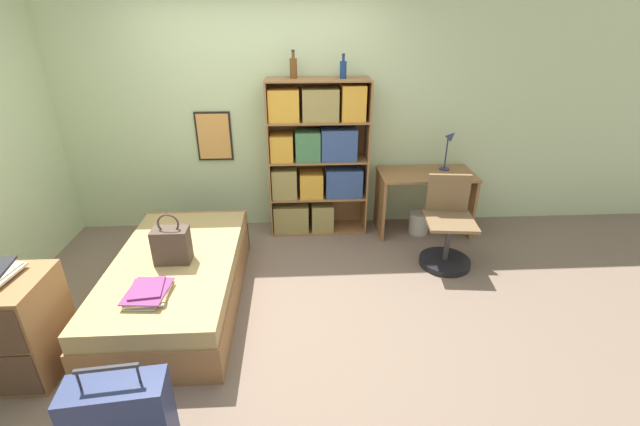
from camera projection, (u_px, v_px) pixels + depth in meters
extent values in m
plane|color=#756051|center=(257.00, 300.00, 3.78)|extent=(14.00, 14.00, 0.00)
cube|color=beige|center=(261.00, 114.00, 4.62)|extent=(10.00, 0.06, 2.60)
cube|color=black|center=(214.00, 136.00, 4.66)|extent=(0.38, 0.02, 0.54)
cube|color=#DB994C|center=(214.00, 137.00, 4.65)|extent=(0.34, 0.01, 0.50)
cube|color=olive|center=(179.00, 288.00, 3.68)|extent=(1.02, 1.87, 0.30)
cube|color=tan|center=(175.00, 266.00, 3.58)|extent=(0.99, 1.84, 0.14)
cube|color=olive|center=(199.00, 231.00, 4.47)|extent=(1.02, 0.04, 0.45)
cube|color=#47382D|center=(172.00, 245.00, 3.46)|extent=(0.29, 0.17, 0.29)
torus|color=#47382D|center=(168.00, 224.00, 3.38)|extent=(0.17, 0.02, 0.17)
cube|color=silver|center=(148.00, 296.00, 3.09)|extent=(0.24, 0.35, 0.01)
cube|color=beige|center=(148.00, 294.00, 3.09)|extent=(0.30, 0.30, 0.01)
cube|color=silver|center=(149.00, 292.00, 3.09)|extent=(0.30, 0.36, 0.01)
cube|color=#99894C|center=(148.00, 292.00, 3.07)|extent=(0.31, 0.33, 0.01)
cube|color=#7A336B|center=(147.00, 291.00, 3.07)|extent=(0.31, 0.36, 0.01)
cube|color=#7A336B|center=(147.00, 288.00, 3.08)|extent=(0.25, 0.29, 0.02)
cube|color=navy|center=(121.00, 420.00, 2.37)|extent=(0.56, 0.28, 0.53)
cylinder|color=#2D2D33|center=(79.00, 380.00, 2.21)|extent=(0.01, 0.01, 0.12)
cylinder|color=#2D2D33|center=(138.00, 374.00, 2.25)|extent=(0.01, 0.01, 0.12)
cube|color=#2D2D33|center=(106.00, 368.00, 2.20)|extent=(0.32, 0.05, 0.02)
cube|color=olive|center=(14.00, 327.00, 2.90)|extent=(0.54, 0.53, 0.74)
cube|color=olive|center=(270.00, 160.00, 4.62)|extent=(0.02, 0.34, 1.70)
cube|color=olive|center=(366.00, 159.00, 4.67)|extent=(0.02, 0.34, 1.70)
cube|color=olive|center=(317.00, 155.00, 4.80)|extent=(1.07, 0.01, 1.70)
cube|color=olive|center=(318.00, 228.00, 5.01)|extent=(1.04, 0.34, 0.02)
cube|color=olive|center=(318.00, 195.00, 4.83)|extent=(1.04, 0.34, 0.02)
cube|color=olive|center=(318.00, 159.00, 4.65)|extent=(1.04, 0.34, 0.02)
cube|color=olive|center=(318.00, 121.00, 4.46)|extent=(1.04, 0.34, 0.02)
cube|color=olive|center=(318.00, 80.00, 4.29)|extent=(1.04, 0.34, 0.02)
cube|color=#99894C|center=(291.00, 217.00, 4.91)|extent=(0.39, 0.26, 0.31)
cube|color=#99894C|center=(322.00, 216.00, 4.92)|extent=(0.25, 0.26, 0.31)
cube|color=#99894C|center=(285.00, 182.00, 4.72)|extent=(0.27, 0.26, 0.33)
cube|color=gold|center=(311.00, 184.00, 4.75)|extent=(0.25, 0.26, 0.28)
cube|color=#334C84|center=(343.00, 181.00, 4.75)|extent=(0.40, 0.26, 0.32)
cube|color=gold|center=(282.00, 147.00, 4.55)|extent=(0.24, 0.26, 0.28)
cube|color=#427A4C|center=(308.00, 145.00, 4.55)|extent=(0.26, 0.26, 0.32)
cube|color=#334C84|center=(339.00, 144.00, 4.57)|extent=(0.38, 0.26, 0.34)
cube|color=gold|center=(284.00, 105.00, 4.36)|extent=(0.31, 0.26, 0.32)
cube|color=#99894C|center=(320.00, 104.00, 4.38)|extent=(0.37, 0.26, 0.33)
cube|color=gold|center=(353.00, 102.00, 4.39)|extent=(0.24, 0.26, 0.36)
cylinder|color=brown|center=(293.00, 68.00, 4.26)|extent=(0.07, 0.07, 0.19)
cylinder|color=brown|center=(293.00, 55.00, 4.21)|extent=(0.03, 0.03, 0.06)
cylinder|color=#232328|center=(293.00, 51.00, 4.19)|extent=(0.03, 0.03, 0.02)
cylinder|color=navy|center=(343.00, 70.00, 4.24)|extent=(0.07, 0.07, 0.17)
cylinder|color=navy|center=(343.00, 58.00, 4.20)|extent=(0.03, 0.03, 0.05)
cylinder|color=#232328|center=(344.00, 54.00, 4.18)|extent=(0.03, 0.03, 0.02)
cube|color=olive|center=(427.00, 174.00, 4.68)|extent=(1.03, 0.54, 0.02)
cube|color=olive|center=(380.00, 204.00, 4.81)|extent=(0.03, 0.50, 0.68)
cube|color=olive|center=(466.00, 202.00, 4.86)|extent=(0.03, 0.50, 0.68)
cylinder|color=navy|center=(444.00, 169.00, 4.77)|extent=(0.11, 0.11, 0.02)
cylinder|color=navy|center=(446.00, 153.00, 4.69)|extent=(0.02, 0.02, 0.35)
cone|color=navy|center=(451.00, 136.00, 4.61)|extent=(0.14, 0.09, 0.14)
cylinder|color=black|center=(444.00, 262.00, 4.30)|extent=(0.50, 0.50, 0.06)
cylinder|color=#333338|center=(447.00, 244.00, 4.21)|extent=(0.05, 0.05, 0.47)
cube|color=brown|center=(450.00, 221.00, 4.10)|extent=(0.50, 0.50, 0.03)
cube|color=brown|center=(448.00, 193.00, 4.20)|extent=(0.41, 0.08, 0.38)
cylinder|color=#B7B2A8|center=(419.00, 223.00, 4.88)|extent=(0.22, 0.22, 0.25)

